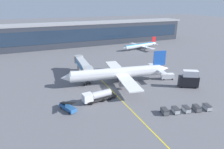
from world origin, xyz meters
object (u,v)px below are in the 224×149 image
baggage_cart_2 (186,109)px  crew_van (167,76)px  belt_loader (68,107)px  commuter_jet_far (141,46)px  main_airliner (118,73)px  baggage_cart_3 (197,108)px  baggage_cart_4 (207,107)px  baggage_cart_1 (175,110)px  fuel_tanker (97,96)px  baggage_cart_0 (165,111)px  catering_lift (189,79)px

baggage_cart_2 → crew_van: bearing=64.1°
belt_loader → commuter_jet_far: (59.20, 58.95, 1.33)m
main_airliner → crew_van: size_ratio=7.72×
baggage_cart_3 → baggage_cart_4: size_ratio=1.00×
crew_van → baggage_cart_4: size_ratio=1.84×
baggage_cart_1 → baggage_cart_4: same height
fuel_tanker → baggage_cart_0: (14.39, -14.23, -0.96)m
fuel_tanker → main_airliner: bearing=42.2°
baggage_cart_1 → crew_van: bearing=57.1°
catering_lift → baggage_cart_3: size_ratio=2.44×
baggage_cart_0 → baggage_cart_1: (3.12, -0.73, 0.00)m
main_airliner → baggage_cart_2: (8.65, -26.56, -3.20)m
main_airliner → commuter_jet_far: 59.70m
fuel_tanker → baggage_cart_0: bearing=-44.7°
main_airliner → catering_lift: main_airliner is taller
fuel_tanker → baggage_cart_0: 20.26m
baggage_cart_0 → baggage_cart_2: size_ratio=1.00×
baggage_cart_0 → baggage_cart_1: 3.20m
baggage_cart_1 → commuter_jet_far: commuter_jet_far is taller
baggage_cart_0 → fuel_tanker: bearing=135.3°
catering_lift → crew_van: catering_lift is taller
fuel_tanker → belt_loader: belt_loader is taller
main_airliner → baggage_cart_2: bearing=-72.0°
belt_loader → crew_van: 41.79m
belt_loader → baggage_cart_0: size_ratio=2.35×
baggage_cart_3 → baggage_cart_4: bearing=-13.2°
main_airliner → baggage_cart_4: (14.88, -28.01, -3.20)m
baggage_cart_0 → baggage_cart_3: size_ratio=1.00×
baggage_cart_3 → baggage_cart_0: bearing=166.8°
baggage_cart_3 → baggage_cart_2: bearing=166.8°
baggage_cart_2 → baggage_cart_0: bearing=166.8°
belt_loader → baggage_cart_0: 26.89m
belt_loader → baggage_cart_4: size_ratio=2.35×
baggage_cart_0 → main_airliner: bearing=95.5°
baggage_cart_0 → baggage_cart_2: (6.23, -1.46, 0.00)m
catering_lift → commuter_jet_far: commuter_jet_far is taller
commuter_jet_far → catering_lift: bearing=-105.2°
main_airliner → baggage_cart_0: size_ratio=14.23×
main_airliner → crew_van: 20.10m
catering_lift → baggage_cart_1: (-15.98, -12.25, -2.28)m
main_airliner → baggage_cart_2: main_airliner is taller
crew_van → commuter_jet_far: 53.70m
belt_loader → fuel_tanker: bearing=11.0°
fuel_tanker → baggage_cart_2: bearing=-37.3°
baggage_cart_0 → baggage_cart_2: same height
baggage_cart_2 → commuter_jet_far: (29.10, 72.78, 1.54)m
main_airliner → baggage_cart_1: bearing=-77.9°
fuel_tanker → crew_van: (31.44, 6.62, -0.43)m
main_airliner → baggage_cart_1: (5.53, -25.83, -3.20)m
main_airliner → baggage_cart_4: bearing=-62.0°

